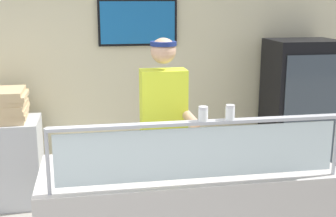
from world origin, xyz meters
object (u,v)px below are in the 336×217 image
at_px(pepper_flake_shaker, 230,113).
at_px(pizza_tray, 191,157).
at_px(parmesan_shaker, 203,115).
at_px(pizza_box_stack, 1,105).
at_px(drink_fridge, 299,112).
at_px(worker_figure, 164,128).
at_px(pizza_server, 194,155).

bearing_deg(pepper_flake_shaker, pizza_tray, 106.98).
distance_m(parmesan_shaker, pizza_box_stack, 2.58).
distance_m(drink_fridge, pizza_box_stack, 3.20).
distance_m(pepper_flake_shaker, pizza_box_stack, 2.68).
bearing_deg(pepper_flake_shaker, pizza_box_stack, 129.57).
distance_m(worker_figure, drink_fridge, 2.00).
height_order(pizza_tray, drink_fridge, drink_fridge).
height_order(parmesan_shaker, pizza_box_stack, parmesan_shaker).
distance_m(pizza_server, parmesan_shaker, 0.59).
distance_m(pepper_flake_shaker, drink_fridge, 2.64).
distance_m(pizza_tray, worker_figure, 0.65).
bearing_deg(drink_fridge, parmesan_shaker, -128.55).
xyz_separation_m(worker_figure, drink_fridge, (1.72, 1.01, -0.19)).
xyz_separation_m(pizza_server, drink_fridge, (1.61, 1.67, -0.17)).
relative_size(parmesan_shaker, worker_figure, 0.05).
xyz_separation_m(parmesan_shaker, drink_fridge, (1.67, 2.09, -0.58)).
distance_m(parmesan_shaker, pepper_flake_shaker, 0.17).
bearing_deg(worker_figure, pepper_flake_shaker, -78.57).
xyz_separation_m(pizza_tray, pizza_server, (0.02, -0.02, 0.02)).
height_order(pizza_server, pizza_box_stack, pizza_box_stack).
bearing_deg(drink_fridge, pizza_server, -134.07).
xyz_separation_m(pepper_flake_shaker, drink_fridge, (1.50, 2.09, -0.58)).
relative_size(pizza_tray, pizza_server, 1.74).
bearing_deg(pizza_tray, pizza_box_stack, 134.17).
xyz_separation_m(pizza_tray, pepper_flake_shaker, (0.14, -0.45, 0.43)).
relative_size(pizza_tray, drink_fridge, 0.30).
bearing_deg(drink_fridge, worker_figure, -149.66).
bearing_deg(worker_figure, drink_fridge, 30.34).
xyz_separation_m(pizza_tray, pizza_box_stack, (-1.56, 1.60, 0.07)).
bearing_deg(worker_figure, pizza_server, -80.87).
height_order(pizza_server, parmesan_shaker, parmesan_shaker).
height_order(pizza_tray, worker_figure, worker_figure).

